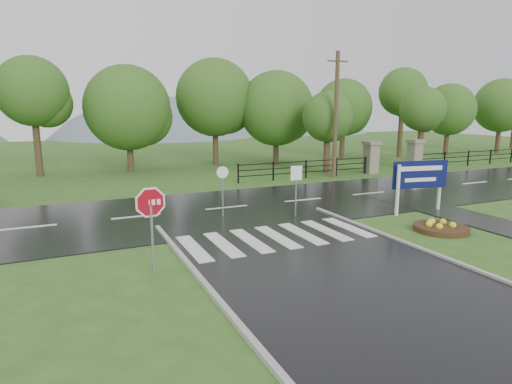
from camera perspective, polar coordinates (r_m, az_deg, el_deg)
name	(u,v)px	position (r m, az deg, el deg)	size (l,w,h in m)	color
ground	(371,294)	(11.07, 15.04, -12.99)	(120.00, 120.00, 0.00)	#325C1E
main_road	(227,208)	(19.42, -3.93, -2.21)	(90.00, 8.00, 0.04)	black
walkway	(473,219)	(19.61, 27.01, -3.28)	(2.20, 11.00, 0.04)	black
crosswalk	(277,237)	(14.98, 2.83, -5.98)	(6.50, 2.80, 0.02)	silver
pillar_west	(371,156)	(30.93, 15.10, 4.60)	(1.00, 1.00, 2.24)	gray
pillar_east	(415,154)	(33.61, 20.40, 4.77)	(1.00, 1.00, 2.24)	gray
fence_west	(306,167)	(27.96, 6.69, 3.32)	(9.58, 0.08, 1.20)	black
fence_east	(512,154)	(41.89, 30.92, 4.40)	(20.58, 0.08, 1.20)	black
hills	(134,228)	(76.09, -15.97, -4.63)	(102.00, 48.00, 48.00)	slate
treeline	(174,169)	(32.92, -10.87, 3.08)	(83.20, 5.20, 10.00)	#2D5A1C
stop_sign	(151,210)	(11.78, -13.85, -2.30)	(1.13, 0.17, 2.55)	#939399
estate_billboard	(420,177)	(19.57, 21.03, 1.85)	(2.57, 0.52, 2.28)	silver
flower_bed	(441,227)	(17.24, 23.44, -4.32)	(1.96, 1.96, 0.39)	#332111
reg_sign_small	(296,181)	(17.51, 5.38, 1.44)	(0.48, 0.11, 2.17)	#939399
reg_sign_round	(223,185)	(17.67, -4.48, 0.96)	(0.49, 0.10, 2.13)	#939399
utility_pole_east	(336,115)	(28.30, 10.60, 10.08)	(1.42, 0.27, 8.00)	#473523
entrance_tree_left	(328,117)	(30.36, 9.55, 9.80)	(3.48, 3.48, 5.64)	#3D2B1C
entrance_tree_right	(423,110)	(35.91, 21.34, 10.20)	(3.44, 3.44, 6.16)	#3D2B1C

